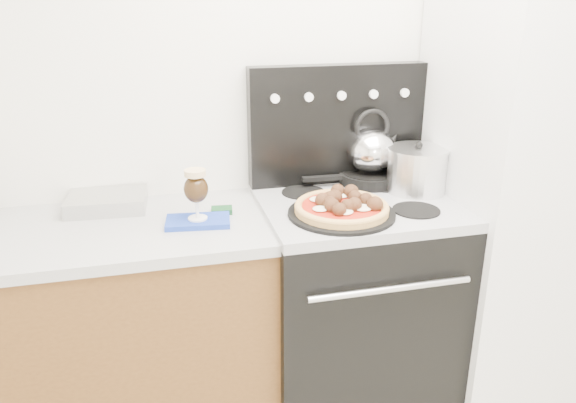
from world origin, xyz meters
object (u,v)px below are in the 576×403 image
object	(u,v)px
oven_mitt	(198,221)
beer_glass	(196,194)
skillet	(369,178)
base_cabinet	(80,342)
pizza	(342,206)
stove_body	(353,307)
pizza_pan	(341,213)
tea_kettle	(371,147)
fridge	(517,182)
stock_pot	(417,171)

from	to	relation	value
oven_mitt	beer_glass	bearing A→B (deg)	0.00
beer_glass	skillet	bearing A→B (deg)	16.97
base_cabinet	beer_glass	distance (m)	0.75
base_cabinet	pizza	distance (m)	1.14
stove_body	pizza_pan	xyz separation A→B (m)	(-0.11, -0.12, 0.49)
pizza	skillet	xyz separation A→B (m)	(0.24, 0.33, -0.01)
pizza	skillet	bearing A→B (deg)	53.48
stove_body	tea_kettle	bearing A→B (deg)	57.18
base_cabinet	oven_mitt	distance (m)	0.68
pizza	tea_kettle	world-z (taller)	tea_kettle
oven_mitt	pizza	xyz separation A→B (m)	(0.52, -0.09, 0.05)
fridge	oven_mitt	world-z (taller)	fridge
stock_pot	beer_glass	bearing A→B (deg)	-174.47
fridge	base_cabinet	bearing A→B (deg)	178.41
base_cabinet	beer_glass	size ratio (longest dim) A/B	7.55
base_cabinet	oven_mitt	size ratio (longest dim) A/B	6.26
fridge	beer_glass	world-z (taller)	fridge
stove_body	pizza_pan	size ratio (longest dim) A/B	2.20
base_cabinet	tea_kettle	world-z (taller)	tea_kettle
beer_glass	stock_pot	bearing A→B (deg)	5.53
beer_glass	pizza_pan	xyz separation A→B (m)	(0.52, -0.09, -0.09)
beer_glass	tea_kettle	size ratio (longest dim) A/B	0.83
base_cabinet	skillet	bearing A→B (deg)	8.24
base_cabinet	fridge	distance (m)	1.88
fridge	tea_kettle	xyz separation A→B (m)	(-0.57, 0.23, 0.13)
fridge	stove_body	bearing A→B (deg)	177.95
fridge	skillet	size ratio (longest dim) A/B	7.27
pizza	tea_kettle	xyz separation A→B (m)	(0.24, 0.33, 0.12)
skillet	tea_kettle	bearing A→B (deg)	180.00
beer_glass	tea_kettle	distance (m)	0.80
oven_mitt	pizza	bearing A→B (deg)	-10.10
skillet	beer_glass	bearing A→B (deg)	-163.03
base_cabinet	pizza_pan	size ratio (longest dim) A/B	3.62
oven_mitt	skillet	world-z (taller)	skillet
base_cabinet	stock_pot	bearing A→B (deg)	1.42
oven_mitt	pizza	distance (m)	0.53
pizza_pan	pizza	bearing A→B (deg)	0.00
oven_mitt	stock_pot	size ratio (longest dim) A/B	0.97
skillet	pizza	bearing A→B (deg)	-126.52
fridge	pizza	bearing A→B (deg)	-173.19
fridge	pizza_pan	bearing A→B (deg)	-173.19
stock_pot	pizza	bearing A→B (deg)	-154.96
stove_body	skillet	xyz separation A→B (m)	(0.13, 0.20, 0.50)
beer_glass	pizza_pan	world-z (taller)	beer_glass
base_cabinet	tea_kettle	distance (m)	1.41
tea_kettle	fridge	bearing A→B (deg)	-2.76
oven_mitt	fridge	bearing A→B (deg)	0.16
stove_body	fridge	distance (m)	0.87
tea_kettle	stock_pot	bearing A→B (deg)	-25.52
base_cabinet	fridge	xyz separation A→B (m)	(1.80, -0.05, 0.52)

